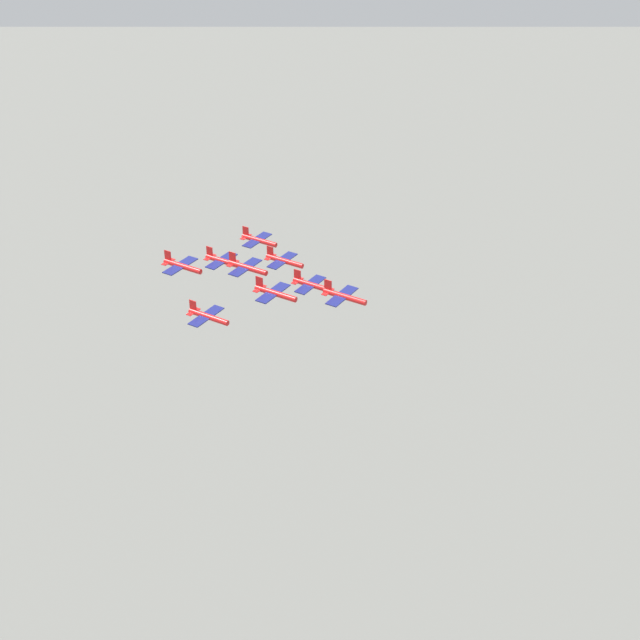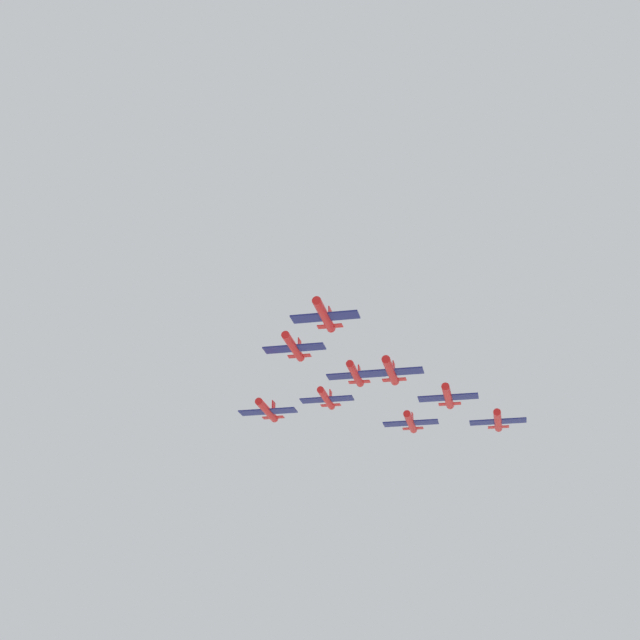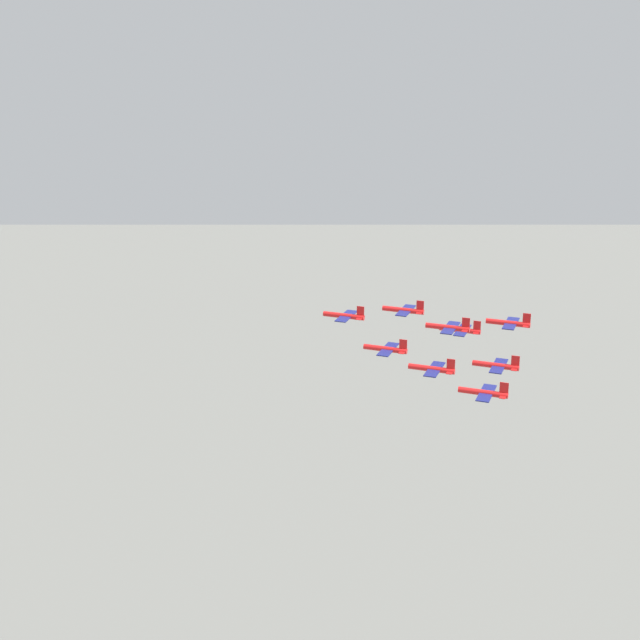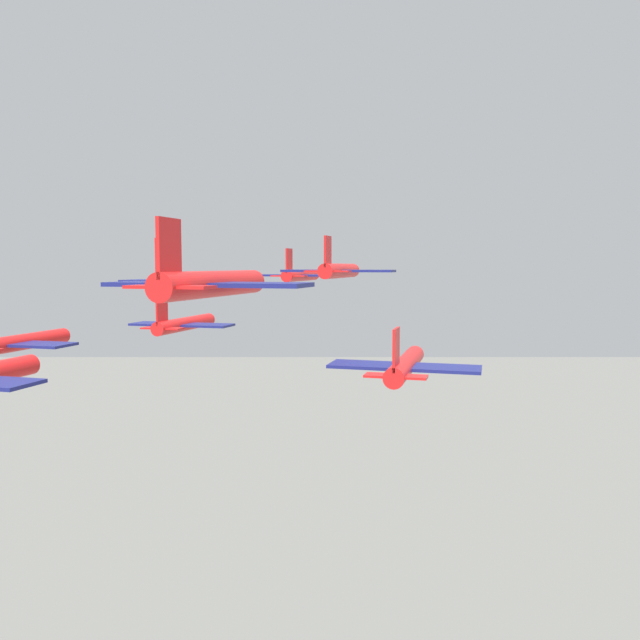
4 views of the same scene
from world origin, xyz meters
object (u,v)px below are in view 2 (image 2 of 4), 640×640
(jet_4, at_px, (356,374))
(jet_6, at_px, (498,421))
(jet_3, at_px, (448,397))
(jet_0, at_px, (325,316))
(jet_5, at_px, (268,411))
(jet_2, at_px, (294,347))
(jet_8, at_px, (327,399))
(jet_1, at_px, (391,371))
(jet_7, at_px, (411,422))

(jet_4, relative_size, jet_6, 1.00)
(jet_3, height_order, jet_6, jet_3)
(jet_3, xyz_separation_m, jet_4, (-4.78, -13.08, 4.52))
(jet_0, xyz_separation_m, jet_5, (-27.02, -4.97, -4.99))
(jet_3, bearing_deg, jet_2, 29.54)
(jet_2, xyz_separation_m, jet_4, (-8.73, 10.60, -0.60))
(jet_8, bearing_deg, jet_0, 101.09)
(jet_1, distance_m, jet_2, 14.69)
(jet_3, bearing_deg, jet_4, 0.00)
(jet_6, relative_size, jet_8, 1.00)
(jet_8, bearing_deg, jet_6, 180.00)
(jet_2, height_order, jet_8, jet_2)
(jet_1, xyz_separation_m, jet_8, (-27.02, -4.97, 4.28))
(jet_0, distance_m, jet_8, 36.20)
(jet_5, bearing_deg, jet_2, 120.47)
(jet_4, bearing_deg, jet_8, -59.53)
(jet_6, distance_m, jet_8, 28.40)
(jet_0, height_order, jet_1, jet_0)
(jet_1, distance_m, jet_8, 27.80)
(jet_3, height_order, jet_7, jet_3)
(jet_0, relative_size, jet_5, 1.00)
(jet_0, height_order, jet_8, jet_8)
(jet_6, xyz_separation_m, jet_7, (-4.78, -13.08, 0.58))
(jet_4, xyz_separation_m, jet_8, (-13.51, -2.48, 0.21))
(jet_2, xyz_separation_m, jet_8, (-22.24, 8.12, -0.39))
(jet_0, bearing_deg, jet_2, -59.53)
(jet_2, relative_size, jet_6, 1.00)
(jet_1, bearing_deg, jet_7, -90.00)
(jet_4, bearing_deg, jet_6, -150.46)
(jet_8, bearing_deg, jet_1, 120.47)
(jet_2, xyz_separation_m, jet_5, (-13.51, -2.48, -5.56))
(jet_0, distance_m, jet_7, 36.50)
(jet_3, relative_size, jet_5, 1.00)
(jet_1, distance_m, jet_5, 24.03)
(jet_4, relative_size, jet_8, 1.00)
(jet_1, bearing_deg, jet_3, -120.47)
(jet_3, height_order, jet_4, jet_4)
(jet_0, distance_m, jet_5, 27.92)
(jet_2, relative_size, jet_4, 1.00)
(jet_4, distance_m, jet_8, 13.74)
(jet_3, relative_size, jet_8, 1.00)
(jet_1, relative_size, jet_8, 1.00)
(jet_0, bearing_deg, jet_1, -120.47)
(jet_3, bearing_deg, jet_8, -29.54)
(jet_1, xyz_separation_m, jet_6, (-17.47, 21.20, -1.23))
(jet_4, bearing_deg, jet_1, 120.47)
(jet_4, xyz_separation_m, jet_5, (-4.78, -13.08, -4.96))
(jet_6, bearing_deg, jet_3, 59.53)
(jet_6, bearing_deg, jet_5, 18.78)
(jet_5, height_order, jet_6, jet_5)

